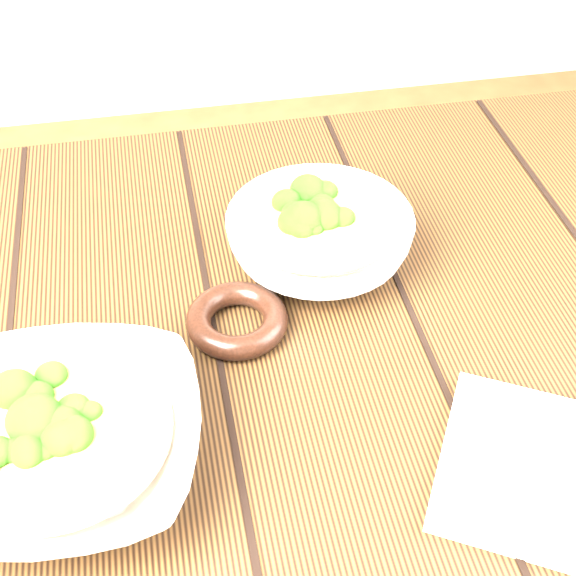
# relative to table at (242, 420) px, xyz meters

# --- Properties ---
(table) EXTENTS (1.20, 0.80, 0.75)m
(table) POSITION_rel_table_xyz_m (0.00, 0.00, 0.00)
(table) COLOR #37230F
(table) RESTS_ON ground
(soup_bowl_front) EXTENTS (0.26, 0.26, 0.07)m
(soup_bowl_front) POSITION_rel_table_xyz_m (-0.16, -0.11, 0.15)
(soup_bowl_front) COLOR white
(soup_bowl_front) RESTS_ON table
(soup_bowl_back) EXTENTS (0.23, 0.23, 0.07)m
(soup_bowl_back) POSITION_rel_table_xyz_m (0.10, 0.10, 0.15)
(soup_bowl_back) COLOR white
(soup_bowl_back) RESTS_ON table
(trivet) EXTENTS (0.11, 0.11, 0.02)m
(trivet) POSITION_rel_table_xyz_m (0.00, 0.02, 0.13)
(trivet) COLOR black
(trivet) RESTS_ON table
(napkin) EXTENTS (0.26, 0.24, 0.01)m
(napkin) POSITION_rel_table_xyz_m (0.24, -0.21, 0.13)
(napkin) COLOR #C1B3A0
(napkin) RESTS_ON table
(spoon_left) EXTENTS (0.13, 0.12, 0.01)m
(spoon_left) POSITION_rel_table_xyz_m (0.26, -0.18, 0.13)
(spoon_left) COLOR #A19C8E
(spoon_left) RESTS_ON napkin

